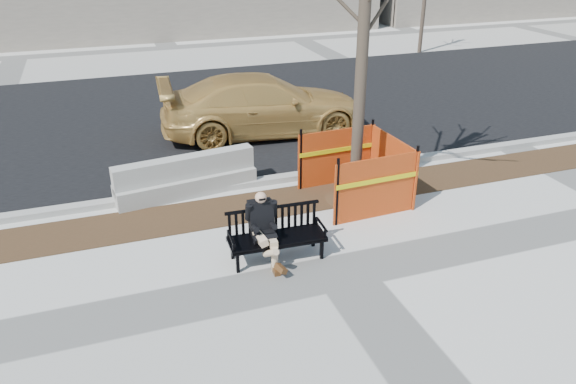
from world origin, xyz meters
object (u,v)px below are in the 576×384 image
Objects in this scene: bench at (277,258)px; tree_fence at (354,199)px; jersey_barrier_left at (187,194)px; seated_man at (263,259)px; sedan at (264,133)px.

bench is 2.64m from tree_fence.
seated_man is at bearing -83.27° from jersey_barrier_left.
sedan reaches higher than seated_man.
bench is 0.56× the size of jersey_barrier_left.
jersey_barrier_left is at bearing 143.86° from sedan.
seated_man is 0.18× the size of tree_fence.
tree_fence is at bearing 35.38° from seated_man.
bench reaches higher than jersey_barrier_left.
tree_fence reaches higher than bench.
bench is 0.31× the size of sedan.
jersey_barrier_left is (-0.74, 2.85, 0.00)m from seated_man.
bench is 0.25× the size of tree_fence.
bench is at bearing -11.20° from seated_man.
sedan is at bearing 75.36° from seated_man.
bench is 6.07m from sedan.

